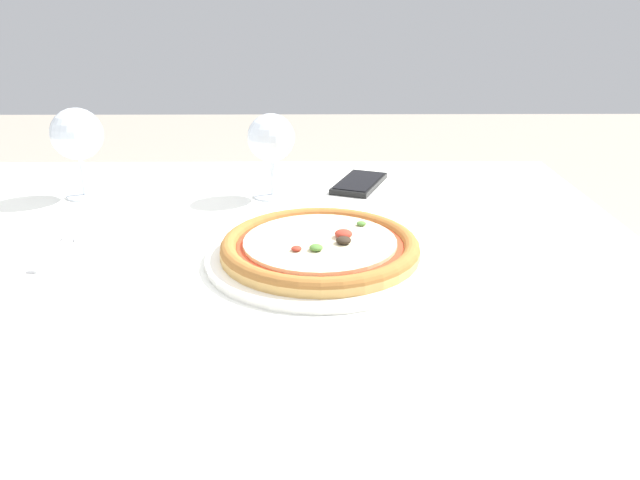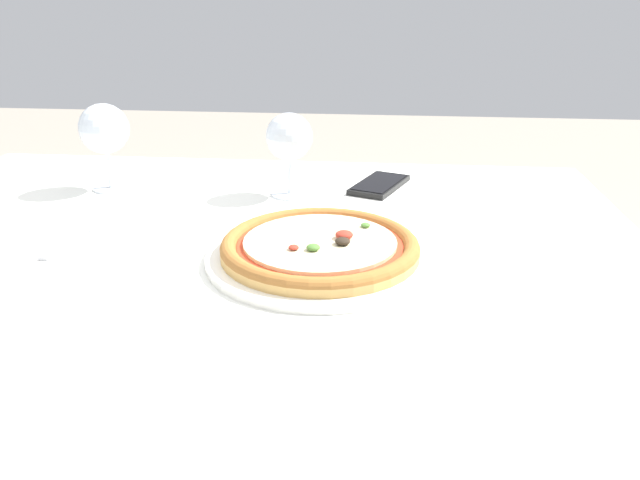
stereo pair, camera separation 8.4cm
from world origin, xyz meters
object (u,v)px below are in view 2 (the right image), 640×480
(wine_glass_far_left, at_px, (289,139))
(cell_phone, at_px, (379,185))
(wine_glass_far_right, at_px, (104,130))
(pizza_plate, at_px, (320,249))
(fork, at_px, (77,235))
(dining_table, at_px, (225,310))

(wine_glass_far_left, bearing_deg, cell_phone, 21.11)
(cell_phone, bearing_deg, wine_glass_far_right, -173.11)
(cell_phone, bearing_deg, wine_glass_far_left, -158.89)
(pizza_plate, height_order, wine_glass_far_left, wine_glass_far_left)
(fork, bearing_deg, cell_phone, 33.40)
(dining_table, bearing_deg, wine_glass_far_right, 134.97)
(fork, xyz_separation_m, wine_glass_far_right, (-0.05, 0.23, 0.11))
(wine_glass_far_right, height_order, cell_phone, wine_glass_far_right)
(fork, relative_size, cell_phone, 1.06)
(dining_table, distance_m, fork, 0.25)
(fork, xyz_separation_m, cell_phone, (0.45, 0.29, 0.00))
(pizza_plate, relative_size, fork, 1.83)
(dining_table, xyz_separation_m, wine_glass_far_left, (0.06, 0.27, 0.19))
(pizza_plate, bearing_deg, fork, 172.27)
(cell_phone, bearing_deg, pizza_plate, -102.54)
(pizza_plate, bearing_deg, cell_phone, 77.46)
(pizza_plate, distance_m, wine_glass_far_right, 0.51)
(dining_table, relative_size, cell_phone, 7.73)
(fork, distance_m, wine_glass_far_left, 0.38)
(dining_table, bearing_deg, pizza_plate, -3.69)
(fork, bearing_deg, wine_glass_far_left, 39.02)
(dining_table, height_order, fork, fork)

